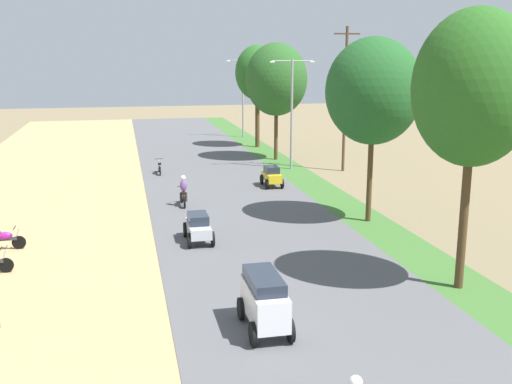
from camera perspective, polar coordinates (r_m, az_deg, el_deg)
The scene contains 13 objects.
parked_motorbike_third at distance 26.71m, azimuth -22.85°, elevation -4.08°, with size 1.80×0.54×0.94m.
median_tree_nearest at distance 20.70m, azimuth 19.97°, elevation 9.18°, with size 3.95×3.95×9.32m.
median_tree_second at distance 28.53m, azimuth 11.07°, elevation 9.35°, with size 4.43×4.43×8.66m.
median_tree_third at distance 45.57m, azimuth 1.94°, elevation 10.61°, with size 4.62×4.62×8.75m.
median_tree_fourth at distance 52.00m, azimuth 0.13°, elevation 11.21°, with size 3.78×3.78×8.68m.
streetlamp_near at distance 41.79m, azimuth 3.41°, elevation 8.12°, with size 3.16×0.20×7.58m.
streetlamp_mid at distance 58.49m, azimuth -1.25°, elevation 9.44°, with size 3.16×0.20×7.48m.
utility_pole_near at distance 41.68m, azimuth 8.45°, elevation 8.86°, with size 1.80×0.20×9.75m.
car_van_white at distance 17.52m, azimuth 0.81°, elevation -10.14°, with size 1.19×2.41×1.67m.
car_sedan_silver at distance 25.78m, azimuth -5.50°, elevation -3.25°, with size 1.10×2.26×1.19m.
car_hatchback_yellow at distance 36.44m, azimuth 1.50°, elevation 1.58°, with size 1.04×2.00×1.23m.
motorbike_ahead_third at distance 31.92m, azimuth -6.91°, elevation 0.07°, with size 0.54×1.80×1.66m.
motorbike_ahead_fourth at distance 40.94m, azimuth -9.15°, elevation 2.42°, with size 0.54×1.80×0.94m.
Camera 1 is at (-5.59, -6.48, 7.86)m, focal length 42.19 mm.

